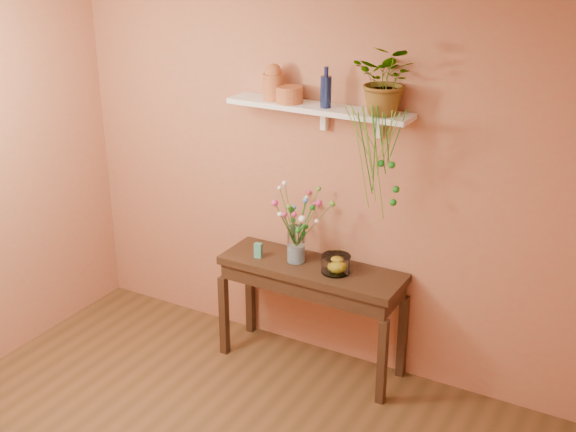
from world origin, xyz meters
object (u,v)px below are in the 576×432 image
Objects in this scene: terracotta_jug at (274,83)px; glass_vase at (296,247)px; sideboard at (312,280)px; blue_bottle at (326,91)px; bouquet at (300,213)px; glass_bowl at (336,265)px; spider_plant at (387,80)px.

glass_vase is (0.23, -0.10, -1.13)m from terracotta_jug.
sideboard is 5.43× the size of terracotta_jug.
terracotta_jug is at bearing 176.55° from blue_bottle.
glass_vase is (-0.17, -0.08, -1.12)m from blue_bottle.
glass_bowl is (0.30, -0.02, -0.32)m from bouquet.
sideboard is 0.50m from bouquet.
bouquet is (-0.15, -0.07, -0.86)m from blue_bottle.
glass_bowl reaches higher than sideboard.
glass_bowl is at bearing -3.56° from sideboard.
glass_vase is at bearing -170.51° from spider_plant.
glass_vase is 0.60× the size of bouquet.
blue_bottle is at bearing 148.12° from glass_bowl.
sideboard is 5.00× the size of blue_bottle.
spider_plant is at bearing 9.49° from glass_vase.
glass_bowl is at bearing -156.57° from spider_plant.
spider_plant is (0.46, 0.10, 1.46)m from sideboard.
bouquet is at bearing -20.53° from terracotta_jug.
sideboard is at bearing 176.44° from glass_bowl.
glass_vase is (-0.59, -0.10, -1.23)m from spider_plant.
glass_vase is (-0.13, 0.00, 0.23)m from sideboard.
blue_bottle is 0.43m from spider_plant.
glass_vase is 0.26m from bouquet.
glass_bowl is at bearing -31.88° from blue_bottle.
bouquet is (0.03, 0.00, 0.26)m from glass_vase.
terracotta_jug is at bearing 168.11° from glass_bowl.
glass_bowl is at bearing -11.89° from terracotta_jug.
sideboard is 1.41m from terracotta_jug.
sideboard is 1.54m from spider_plant.
spider_plant is 1.32m from glass_bowl.
sideboard is 6.52× the size of glass_bowl.
sideboard is 0.26m from glass_bowl.
sideboard is 0.26m from glass_vase.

